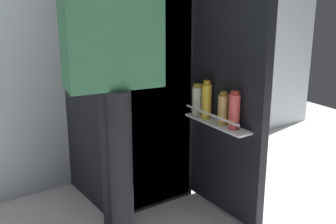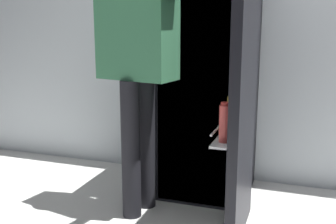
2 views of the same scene
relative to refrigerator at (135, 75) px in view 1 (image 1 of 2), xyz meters
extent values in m
plane|color=silver|center=(-0.03, -0.50, -0.81)|extent=(5.55, 5.55, 0.00)
cube|color=black|center=(-0.03, 0.05, 0.00)|extent=(0.61, 0.60, 1.63)
cube|color=white|center=(-0.03, -0.24, 0.00)|extent=(0.57, 0.01, 1.59)
cube|color=white|center=(-0.03, -0.20, -0.02)|extent=(0.53, 0.09, 0.01)
cube|color=black|center=(0.30, -0.55, -0.01)|extent=(0.06, 0.60, 1.55)
cube|color=white|center=(0.22, -0.55, -0.21)|extent=(0.10, 0.48, 0.01)
cylinder|color=silver|center=(0.18, -0.55, -0.15)|extent=(0.01, 0.46, 0.01)
cylinder|color=tan|center=(0.23, -0.59, -0.12)|extent=(0.06, 0.06, 0.17)
cylinder|color=#996623|center=(0.23, -0.59, -0.03)|extent=(0.04, 0.04, 0.02)
cylinder|color=gold|center=(0.22, -0.44, -0.11)|extent=(0.06, 0.06, 0.20)
cylinder|color=#BC8419|center=(0.22, -0.44, 0.01)|extent=(0.04, 0.04, 0.03)
cylinder|color=#DB4C47|center=(0.23, -0.68, -0.11)|extent=(0.06, 0.06, 0.20)
cylinder|color=#B22D28|center=(0.23, -0.68, 0.00)|extent=(0.05, 0.05, 0.02)
cylinder|color=#EDE5CC|center=(0.23, -0.35, -0.12)|extent=(0.07, 0.07, 0.17)
cylinder|color=#B78933|center=(0.23, -0.35, -0.03)|extent=(0.05, 0.05, 0.02)
cylinder|color=white|center=(0.23, -0.35, -0.13)|extent=(0.06, 0.06, 0.16)
cylinder|color=#335BB2|center=(0.23, -0.35, -0.03)|extent=(0.05, 0.05, 0.02)
cylinder|color=#4C7F3D|center=(0.11, -0.20, 0.03)|extent=(0.09, 0.09, 0.09)
cylinder|color=black|center=(-0.36, -0.34, -0.37)|extent=(0.12, 0.12, 0.88)
cylinder|color=black|center=(-0.39, -0.51, -0.37)|extent=(0.12, 0.12, 0.88)
cube|color=#3D7F56|center=(-0.37, -0.43, 0.38)|extent=(0.51, 0.31, 0.62)
cylinder|color=#3D7F56|center=(-0.33, -0.19, 0.36)|extent=(0.08, 0.08, 0.59)
camera|label=1|loc=(-1.41, -2.43, 0.64)|focal=48.58mm
camera|label=2|loc=(0.63, -2.75, 0.42)|focal=43.83mm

